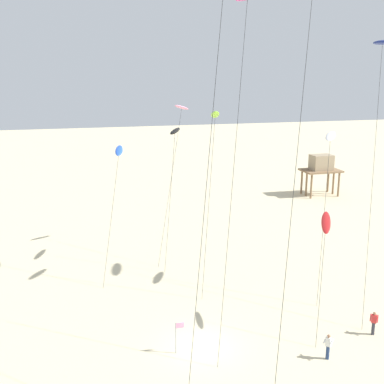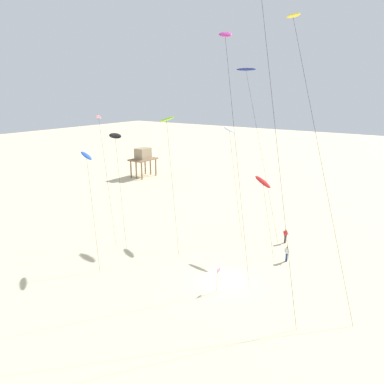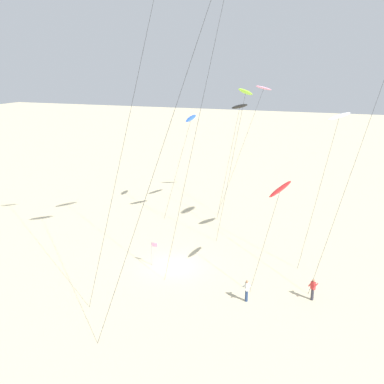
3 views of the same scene
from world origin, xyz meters
name	(u,v)px [view 1 (image 1 of 3)]	position (x,y,z in m)	size (l,w,h in m)	color
ground_plane	(201,346)	(0.00, 0.00, 0.00)	(260.00, 260.00, 0.00)	beige
kite_lime	(215,116)	(3.67, 9.22, 13.94)	(2.43, 4.05, 14.56)	#8CD833
kite_black	(175,132)	(1.78, 14.97, 12.14)	(2.53, 3.94, 12.56)	black
kite_pink	(181,110)	(3.39, 19.21, 13.68)	(4.60, 6.40, 14.34)	pink
kite_magenta	(247,0)	(3.47, 2.36, 21.54)	(4.57, 6.27, 22.29)	#D8339E
kite_navy	(382,44)	(16.01, 6.39, 19.32)	(5.47, 8.82, 19.67)	navy
kite_blue	(119,152)	(-3.37, 13.70, 10.74)	(2.56, 4.16, 11.29)	blue
kite_white	(330,137)	(12.15, 6.41, 12.38)	(3.20, 4.55, 12.81)	white
kite_red	(326,223)	(8.62, 0.28, 7.58)	(2.40, 3.61, 8.20)	red
kite_flyer_nearest	(328,346)	(7.17, -3.37, 0.89)	(0.72, 0.72, 1.67)	navy
kite_flyer_middle	(374,322)	(11.64, -1.56, 0.89)	(0.73, 0.72, 1.67)	#33333D
stilt_house	(321,166)	(27.41, 34.17, 4.24)	(5.35, 3.60, 5.84)	#846647
marker_flag	(178,331)	(-1.63, -0.34, 1.49)	(0.56, 0.05, 2.10)	gray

